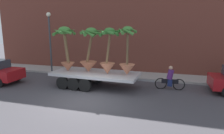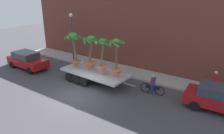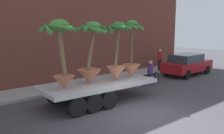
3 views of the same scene
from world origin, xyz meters
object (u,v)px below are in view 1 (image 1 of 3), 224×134
potted_palm_rear (127,56)px  potted_palm_front (108,54)px  potted_palm_extra (90,53)px  street_lamp (50,34)px  flatbed_trailer (92,75)px  cyclist (170,79)px  potted_palm_middle (66,47)px

potted_palm_rear → potted_palm_front: potted_palm_rear is taller
potted_palm_extra → street_lamp: 5.42m
flatbed_trailer → potted_palm_extra: (-0.14, 0.05, 1.45)m
flatbed_trailer → cyclist: 4.99m
potted_palm_middle → potted_palm_extra: bearing=5.5°
street_lamp → potted_palm_middle: bearing=-43.2°
cyclist → street_lamp: bearing=168.9°
potted_palm_middle → potted_palm_rear: bearing=0.6°
flatbed_trailer → cyclist: size_ratio=3.61×
potted_palm_rear → potted_palm_front: 1.16m
flatbed_trailer → potted_palm_extra: size_ratio=2.33×
flatbed_trailer → cyclist: (4.92, 0.83, -0.09)m
potted_palm_middle → street_lamp: bearing=136.8°
flatbed_trailer → potted_palm_middle: (-1.73, -0.10, 1.78)m
potted_palm_rear → potted_palm_extra: bearing=177.5°
potted_palm_middle → flatbed_trailer: bearing=3.4°
potted_palm_extra → cyclist: size_ratio=1.55×
potted_palm_rear → potted_palm_front: size_ratio=1.03×
flatbed_trailer → potted_palm_rear: size_ratio=2.25×
potted_palm_middle → cyclist: potted_palm_middle is taller
potted_palm_middle → cyclist: 6.97m
flatbed_trailer → potted_palm_front: bearing=-11.1°
cyclist → potted_palm_front: bearing=-164.1°
potted_palm_extra → street_lamp: size_ratio=0.59×
potted_palm_extra → cyclist: potted_palm_extra is taller
potted_palm_rear → cyclist: size_ratio=1.60×
flatbed_trailer → potted_palm_front: potted_palm_front is taller
flatbed_trailer → potted_palm_middle: potted_palm_middle is taller
potted_palm_rear → cyclist: (2.58, 0.89, -1.45)m
cyclist → flatbed_trailer: bearing=-170.5°
potted_palm_rear → street_lamp: (-7.09, 2.79, 1.11)m
potted_palm_front → street_lamp: size_ratio=0.59×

